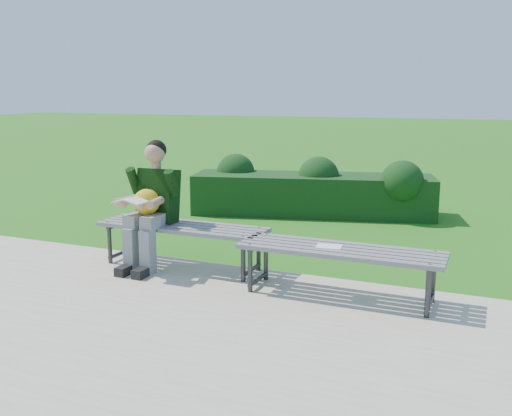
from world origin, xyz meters
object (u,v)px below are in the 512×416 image
Objects in this scene: seated_boy at (151,201)px; paper_sheet at (329,246)px; bench_left at (182,230)px; hedge at (313,190)px; bench_right at (340,254)px.

paper_sheet is at bearing -4.21° from seated_boy.
bench_left is 0.44m from seated_boy.
hedge is at bearing 109.54° from paper_sheet.
bench_right is 2.07m from seated_boy.
seated_boy reaches higher than hedge.
bench_left is 7.51× the size of paper_sheet.
bench_left is at bearing 18.13° from seated_boy.
hedge is at bearing 82.63° from bench_left.
hedge reaches higher than bench_right.
bench_right is 0.12m from paper_sheet.
hedge is 2.05× the size of bench_left.
hedge reaches higher than paper_sheet.
bench_right is (1.32, -3.45, 0.04)m from hedge.
bench_left and bench_right have the same top height.
bench_left is 1.37× the size of seated_boy.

